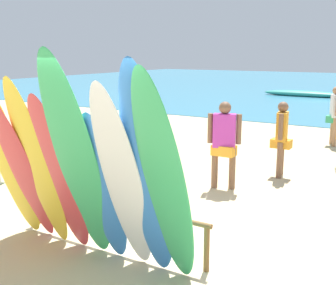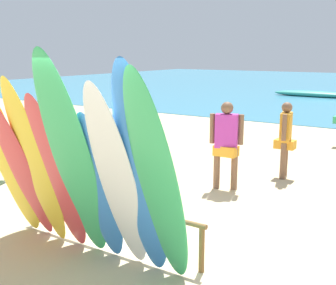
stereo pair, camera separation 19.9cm
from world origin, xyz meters
The scene contains 17 objects.
ground centered at (0.00, 14.00, 0.00)m, with size 60.00×60.00×0.00m, color #D3BC8C.
surfboard_rack centered at (0.00, 0.00, 0.48)m, with size 2.95×0.07×0.61m.
surfboard_yellow_0 centered at (-1.22, -0.61, 1.19)m, with size 0.57×0.06×2.48m, color yellow.
surfboard_red_1 centered at (-0.97, -0.59, 1.01)m, with size 0.48×0.06×2.14m, color #D13D42.
surfboard_yellow_2 centered at (-0.64, -0.63, 1.15)m, with size 0.48×0.06×2.41m, color yellow.
surfboard_red_3 centered at (-0.31, -0.59, 1.06)m, with size 0.54×0.07×2.22m, color #D13D42.
surfboard_green_4 centered at (0.06, -0.67, 1.31)m, with size 0.57×0.08×2.76m, color #38B266.
surfboard_blue_5 centered at (0.32, -0.50, 0.97)m, with size 0.46×0.06×2.01m, color #337AD1.
surfboard_white_6 centered at (0.66, -0.60, 1.15)m, with size 0.51×0.08×2.42m, color white.
surfboard_blue_7 centered at (0.98, -0.58, 1.27)m, with size 0.51×0.08×2.62m, color #337AD1.
surfboard_green_8 centered at (1.22, -0.62, 1.23)m, with size 0.54×0.08×2.57m, color #38B266.
beachgoer_by_water centered at (1.33, 8.16, 0.94)m, with size 0.42×0.58×1.63m.
beachgoer_photographing centered at (0.97, 4.40, 0.90)m, with size 0.41×0.58×1.56m.
beachgoer_near_rack centered at (0.28, 3.04, 0.96)m, with size 0.60×0.34×1.66m.
beach_chair_red centered at (-2.72, 2.00, 0.43)m, with size 0.67×0.82×0.81m.
beach_chair_striped centered at (-3.05, 3.10, 0.42)m, with size 0.64×0.83×0.79m.
distant_boat centered at (-2.71, 21.08, 0.16)m, with size 4.59×0.93×0.37m.
Camera 1 is at (3.45, -4.26, 2.56)m, focal length 46.09 mm.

